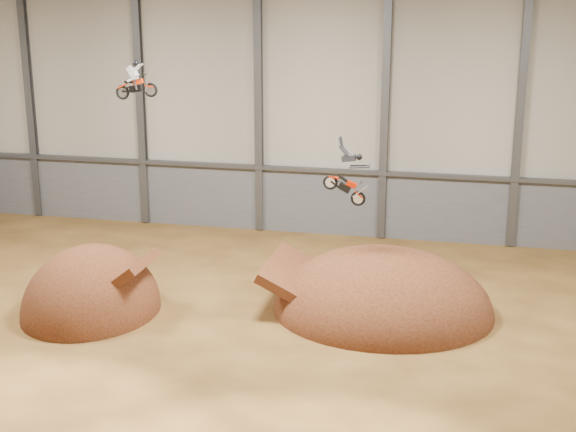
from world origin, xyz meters
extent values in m
plane|color=#4F3315|center=(0.00, 0.00, 0.00)|extent=(40.00, 40.00, 0.00)
cube|color=#AAA496|center=(0.00, 15.00, 7.00)|extent=(40.00, 0.10, 14.00)
cube|color=#5B5E64|center=(0.00, 14.90, 1.75)|extent=(39.80, 0.18, 3.50)
cube|color=#47494F|center=(0.00, 14.75, 3.55)|extent=(39.80, 0.35, 0.20)
cube|color=#47494F|center=(-16.67, 14.80, 7.00)|extent=(0.40, 0.36, 13.90)
cube|color=#47494F|center=(-10.00, 14.80, 7.00)|extent=(0.40, 0.36, 13.90)
cube|color=#47494F|center=(-3.33, 14.80, 7.00)|extent=(0.40, 0.36, 13.90)
cube|color=#47494F|center=(3.33, 14.80, 7.00)|extent=(0.40, 0.36, 13.90)
cube|color=#47494F|center=(10.00, 14.80, 7.00)|extent=(0.40, 0.36, 13.90)
ellipsoid|color=#3C1C0F|center=(-7.20, 2.10, 0.00)|extent=(5.52, 6.37, 5.52)
ellipsoid|color=#3C1C0F|center=(4.49, 4.65, 0.00)|extent=(9.06, 8.02, 5.23)
camera|label=1|loc=(7.38, -26.15, 12.86)|focal=50.00mm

